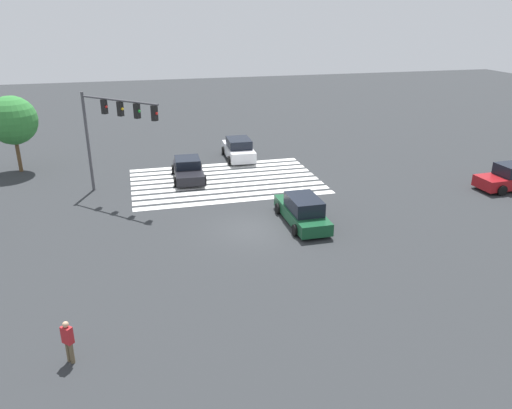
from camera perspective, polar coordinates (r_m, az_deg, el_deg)
The scene contains 9 objects.
ground_plane at distance 26.14m, azimuth -0.00°, elevation -2.86°, with size 123.41×123.41×0.00m, color #2B2D30.
crosswalk_markings at distance 33.58m, azimuth -3.49°, elevation 2.72°, with size 12.41×8.20×0.01m.
traffic_signal_mast at distance 30.59m, azimuth -16.15°, elevation 9.18°, with size 4.29×4.29×6.19m.
car_0 at distance 34.13m, azimuth -7.77°, elevation 3.98°, with size 2.23×4.46×1.37m.
car_2 at distance 38.47m, azimuth -2.00°, elevation 6.33°, with size 2.23×4.57×1.60m.
car_3 at distance 26.73m, azimuth 5.33°, elevation -0.74°, with size 1.94×4.87×1.56m.
car_4 at distance 35.74m, azimuth 27.10°, elevation 2.74°, with size 4.38×2.17×1.62m.
pedestrian at distance 17.64m, azimuth -20.69°, elevation -14.29°, with size 0.41×0.41×1.54m.
tree_corner_b at distance 38.44m, azimuth -26.08°, elevation 8.63°, with size 3.34×3.34×5.33m.
Camera 1 is at (5.94, 23.08, 10.74)m, focal length 35.00 mm.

